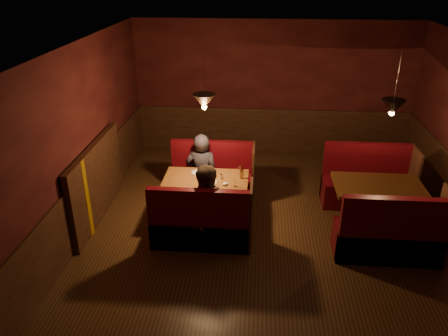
# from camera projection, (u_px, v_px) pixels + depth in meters

# --- Properties ---
(room) EXTENTS (6.02, 7.02, 2.92)m
(room) POSITION_uv_depth(u_px,v_px,m) (257.00, 176.00, 6.52)
(room) COLOR #3C2215
(room) RESTS_ON ground
(main_table) EXTENTS (1.38, 0.84, 0.97)m
(main_table) POSITION_uv_depth(u_px,v_px,m) (207.00, 188.00, 7.19)
(main_table) COLOR brown
(main_table) RESTS_ON ground
(main_bench_far) EXTENTS (1.52, 0.54, 1.04)m
(main_bench_far) POSITION_uv_depth(u_px,v_px,m) (213.00, 180.00, 7.99)
(main_bench_far) COLOR #38080E
(main_bench_far) RESTS_ON ground
(main_bench_near) EXTENTS (1.52, 0.54, 1.04)m
(main_bench_near) POSITION_uv_depth(u_px,v_px,m) (202.00, 227.00, 6.58)
(main_bench_near) COLOR #38080E
(main_bench_near) RESTS_ON ground
(second_table) EXTENTS (1.38, 0.88, 0.78)m
(second_table) POSITION_uv_depth(u_px,v_px,m) (377.00, 196.00, 6.92)
(second_table) COLOR brown
(second_table) RESTS_ON ground
(second_bench_far) EXTENTS (1.53, 0.57, 1.09)m
(second_bench_far) POSITION_uv_depth(u_px,v_px,m) (366.00, 185.00, 7.76)
(second_bench_far) COLOR #38080E
(second_bench_far) RESTS_ON ground
(second_bench_near) EXTENTS (1.53, 0.57, 1.09)m
(second_bench_near) POSITION_uv_depth(u_px,v_px,m) (390.00, 238.00, 6.28)
(second_bench_near) COLOR #38080E
(second_bench_near) RESTS_ON ground
(diner_a) EXTENTS (0.61, 0.42, 1.62)m
(diner_a) POSITION_uv_depth(u_px,v_px,m) (202.00, 158.00, 7.69)
(diner_a) COLOR #2C2B38
(diner_a) RESTS_ON ground
(diner_b) EXTENTS (0.89, 0.75, 1.63)m
(diner_b) POSITION_uv_depth(u_px,v_px,m) (210.00, 195.00, 6.46)
(diner_b) COLOR #403025
(diner_b) RESTS_ON ground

